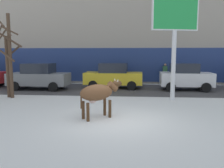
{
  "coord_description": "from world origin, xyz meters",
  "views": [
    {
      "loc": [
        0.48,
        -8.47,
        2.5
      ],
      "look_at": [
        -0.43,
        2.28,
        1.1
      ],
      "focal_mm": 37.06,
      "sensor_mm": 36.0,
      "label": 1
    }
  ],
  "objects": [
    {
      "name": "car_grey_sedan",
      "position": [
        -6.08,
        7.38,
        0.91
      ],
      "size": [
        4.25,
        2.09,
        1.84
      ],
      "color": "slate",
      "rests_on": "ground"
    },
    {
      "name": "road_strip",
      "position": [
        0.0,
        7.82,
        0.0
      ],
      "size": [
        60.0,
        5.6,
        0.01
      ],
      "primitive_type": "cube",
      "color": "#423F3F",
      "rests_on": "ground"
    },
    {
      "name": "bare_tree_left_lot",
      "position": [
        -6.39,
        4.08,
        2.6
      ],
      "size": [
        1.25,
        1.1,
        4.73
      ],
      "color": "#4C3828",
      "rests_on": "ground"
    },
    {
      "name": "pedestrian_by_cars",
      "position": [
        -0.2,
        10.72,
        0.88
      ],
      "size": [
        0.36,
        0.24,
        1.73
      ],
      "color": "#282833",
      "rests_on": "ground"
    },
    {
      "name": "ground_plane",
      "position": [
        0.0,
        0.0,
        0.0
      ],
      "size": [
        120.0,
        120.0,
        0.0
      ],
      "primitive_type": "plane",
      "color": "white"
    },
    {
      "name": "building_facade",
      "position": [
        0.0,
        14.0,
        6.48
      ],
      "size": [
        44.0,
        6.1,
        13.0
      ],
      "color": "#A39989",
      "rests_on": "ground"
    },
    {
      "name": "cow_brown",
      "position": [
        -0.81,
        0.33,
        0.99
      ],
      "size": [
        1.74,
        1.51,
        1.54
      ],
      "color": "brown",
      "rests_on": "ground"
    },
    {
      "name": "car_yellow_sedan",
      "position": [
        -0.84,
        8.38,
        0.91
      ],
      "size": [
        4.25,
        2.09,
        1.84
      ],
      "color": "gold",
      "rests_on": "ground"
    },
    {
      "name": "car_white_hatchback",
      "position": [
        4.23,
        7.88,
        0.93
      ],
      "size": [
        3.55,
        2.01,
        1.86
      ],
      "color": "white",
      "rests_on": "ground"
    },
    {
      "name": "billboard",
      "position": [
        2.74,
        4.28,
        4.31
      ],
      "size": [
        2.5,
        0.77,
        5.56
      ],
      "color": "silver",
      "rests_on": "ground"
    },
    {
      "name": "pedestrian_near_billboard",
      "position": [
        3.22,
        10.72,
        0.88
      ],
      "size": [
        0.36,
        0.24,
        1.73
      ],
      "color": "#282833",
      "rests_on": "ground"
    },
    {
      "name": "bare_tree_right_lot",
      "position": [
        -6.58,
        4.27,
        1.95
      ],
      "size": [
        1.28,
        1.58,
        3.64
      ],
      "color": "#4C3828",
      "rests_on": "ground"
    }
  ]
}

